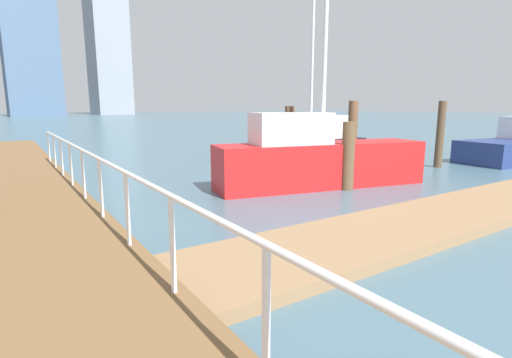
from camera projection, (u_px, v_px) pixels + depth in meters
name	position (u px, v px, depth m)	size (l,w,h in m)	color
ground_plane	(135.00, 164.00, 16.10)	(300.00, 300.00, 0.00)	#476675
floating_dock	(433.00, 219.00, 7.85)	(12.26, 2.00, 0.18)	#93704C
boardwalk_railing	(171.00, 216.00, 3.95)	(0.06, 23.88, 1.08)	white
dock_piling_1	(289.00, 143.00, 12.58)	(0.32, 0.32, 2.35)	brown
dock_piling_2	(348.00, 156.00, 10.88)	(0.36, 0.36, 1.92)	brown
dock_piling_3	(440.00, 135.00, 14.93)	(0.29, 0.29, 2.55)	brown
dock_piling_4	(352.00, 137.00, 13.70)	(0.33, 0.33, 2.54)	brown
moored_boat_0	(317.00, 158.00, 11.34)	(6.51, 2.80, 7.30)	red
moored_boat_3	(314.00, 142.00, 17.36)	(4.91, 2.65, 9.80)	black
skyline_tower_2	(30.00, 46.00, 88.40)	(11.45, 6.25, 31.70)	slate
skyline_tower_3	(106.00, 15.00, 109.28)	(9.88, 9.76, 55.58)	#8C939E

